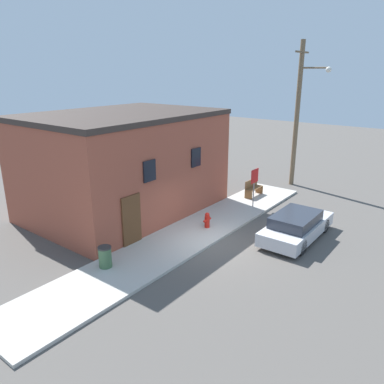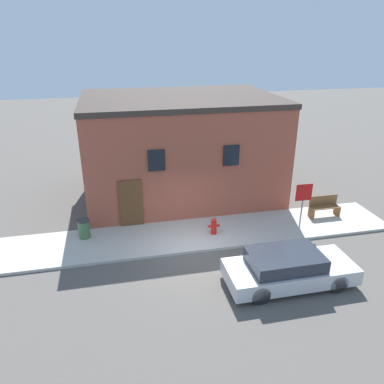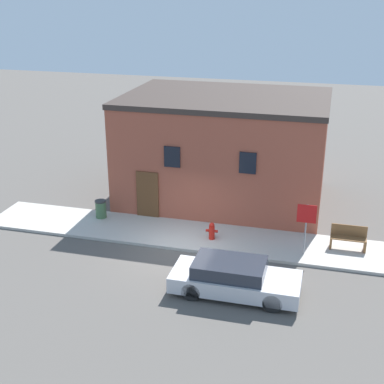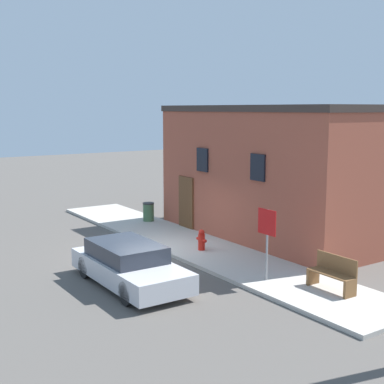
{
  "view_description": "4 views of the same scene",
  "coord_description": "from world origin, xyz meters",
  "px_view_note": "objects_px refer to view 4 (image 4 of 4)",
  "views": [
    {
      "loc": [
        -11.91,
        -7.92,
        6.94
      ],
      "look_at": [
        0.17,
        1.33,
        2.0
      ],
      "focal_mm": 35.0,
      "sensor_mm": 36.0,
      "label": 1
    },
    {
      "loc": [
        -2.74,
        -11.98,
        7.81
      ],
      "look_at": [
        0.17,
        1.33,
        2.0
      ],
      "focal_mm": 35.0,
      "sensor_mm": 36.0,
      "label": 2
    },
    {
      "loc": [
        5.28,
        -17.93,
        9.8
      ],
      "look_at": [
        0.17,
        1.33,
        2.0
      ],
      "focal_mm": 50.0,
      "sensor_mm": 36.0,
      "label": 3
    },
    {
      "loc": [
        15.66,
        -9.07,
        4.92
      ],
      "look_at": [
        0.17,
        1.33,
        2.0
      ],
      "focal_mm": 50.0,
      "sensor_mm": 36.0,
      "label": 4
    }
  ],
  "objects_px": {
    "stop_sign": "(267,231)",
    "bench": "(333,274)",
    "trash_bin": "(149,212)",
    "parked_car": "(129,265)",
    "fire_hydrant": "(202,240)"
  },
  "relations": [
    {
      "from": "trash_bin",
      "to": "parked_car",
      "type": "height_order",
      "value": "parked_car"
    },
    {
      "from": "bench",
      "to": "stop_sign",
      "type": "bearing_deg",
      "value": -150.95
    },
    {
      "from": "stop_sign",
      "to": "parked_car",
      "type": "distance_m",
      "value": 3.99
    },
    {
      "from": "stop_sign",
      "to": "bench",
      "type": "xyz_separation_m",
      "value": [
        1.63,
        0.9,
        -0.99
      ]
    },
    {
      "from": "trash_bin",
      "to": "parked_car",
      "type": "bearing_deg",
      "value": -33.16
    },
    {
      "from": "stop_sign",
      "to": "parked_car",
      "type": "xyz_separation_m",
      "value": [
        -2.12,
        -3.24,
        -0.97
      ]
    },
    {
      "from": "fire_hydrant",
      "to": "parked_car",
      "type": "height_order",
      "value": "parked_car"
    },
    {
      "from": "fire_hydrant",
      "to": "parked_car",
      "type": "distance_m",
      "value": 3.93
    },
    {
      "from": "fire_hydrant",
      "to": "bench",
      "type": "distance_m",
      "value": 5.35
    },
    {
      "from": "trash_bin",
      "to": "parked_car",
      "type": "xyz_separation_m",
      "value": [
        6.8,
        -4.44,
        0.06
      ]
    },
    {
      "from": "fire_hydrant",
      "to": "trash_bin",
      "type": "bearing_deg",
      "value": 170.78
    },
    {
      "from": "stop_sign",
      "to": "parked_car",
      "type": "bearing_deg",
      "value": -123.15
    },
    {
      "from": "stop_sign",
      "to": "bench",
      "type": "relative_size",
      "value": 1.5
    },
    {
      "from": "fire_hydrant",
      "to": "bench",
      "type": "bearing_deg",
      "value": 5.91
    },
    {
      "from": "stop_sign",
      "to": "trash_bin",
      "type": "height_order",
      "value": "stop_sign"
    }
  ]
}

